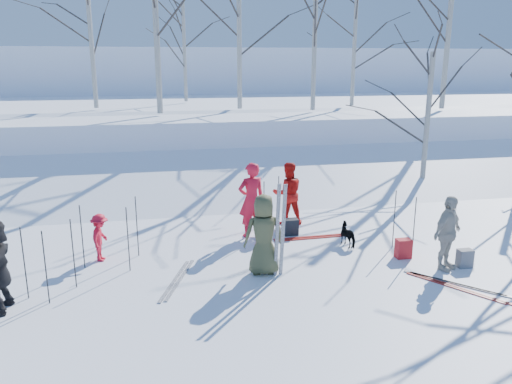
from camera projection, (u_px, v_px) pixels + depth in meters
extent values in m
plane|color=white|center=(271.00, 273.00, 9.99)|extent=(120.00, 120.00, 0.00)
cube|color=white|center=(223.00, 185.00, 16.58)|extent=(70.00, 9.49, 4.12)
cube|color=white|center=(196.00, 124.00, 25.85)|extent=(70.00, 18.00, 2.20)
cube|color=white|center=(176.00, 86.00, 45.51)|extent=(90.00, 30.00, 6.00)
imported|color=#43462A|center=(264.00, 235.00, 9.79)|extent=(0.83, 0.58, 1.62)
imported|color=red|center=(251.00, 200.00, 11.91)|extent=(0.73, 0.55, 1.82)
imported|color=red|center=(288.00, 194.00, 12.85)|extent=(0.81, 0.64, 1.63)
imported|color=red|center=(100.00, 237.00, 10.52)|extent=(0.50, 0.72, 1.02)
imported|color=beige|center=(447.00, 233.00, 10.00)|extent=(0.97, 0.77, 1.54)
imported|color=black|center=(349.00, 235.00, 11.44)|extent=(0.43, 0.67, 0.53)
cube|color=silver|center=(277.00, 231.00, 9.61)|extent=(0.10, 0.17, 1.90)
cube|color=silver|center=(283.00, 231.00, 9.60)|extent=(0.10, 0.23, 1.89)
cylinder|color=black|center=(128.00, 239.00, 9.94)|extent=(0.02, 0.02, 1.34)
cylinder|color=black|center=(82.00, 237.00, 10.09)|extent=(0.02, 0.02, 1.34)
cylinder|color=black|center=(414.00, 227.00, 10.68)|extent=(0.02, 0.02, 1.34)
cylinder|color=black|center=(264.00, 208.00, 12.05)|extent=(0.02, 0.02, 1.34)
cylinder|color=black|center=(278.00, 202.00, 12.62)|extent=(0.02, 0.02, 1.34)
cylinder|color=black|center=(46.00, 268.00, 8.57)|extent=(0.02, 0.02, 1.34)
cylinder|color=black|center=(394.00, 219.00, 11.21)|extent=(0.02, 0.02, 1.34)
cylinder|color=black|center=(73.00, 254.00, 9.20)|extent=(0.02, 0.02, 1.34)
cylinder|color=black|center=(137.00, 226.00, 10.73)|extent=(0.02, 0.02, 1.34)
cylinder|color=black|center=(24.00, 263.00, 8.76)|extent=(0.02, 0.02, 1.34)
cube|color=#B31B20|center=(403.00, 248.00, 10.73)|extent=(0.32, 0.22, 0.42)
cube|color=#5C5D64|center=(465.00, 258.00, 10.24)|extent=(0.30, 0.20, 0.38)
cube|color=black|center=(291.00, 227.00, 12.17)|extent=(0.34, 0.24, 0.40)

